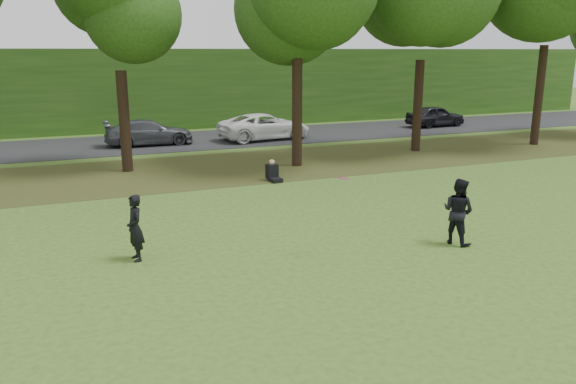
% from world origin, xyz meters
% --- Properties ---
extents(ground, '(120.00, 120.00, 0.00)m').
position_xyz_m(ground, '(0.00, 0.00, 0.00)').
color(ground, '#315119').
rests_on(ground, ground).
extents(leaf_litter, '(60.00, 7.00, 0.01)m').
position_xyz_m(leaf_litter, '(0.00, 13.00, 0.01)').
color(leaf_litter, '#3F3616').
rests_on(leaf_litter, ground).
extents(street, '(70.00, 7.00, 0.02)m').
position_xyz_m(street, '(0.00, 21.00, 0.01)').
color(street, black).
rests_on(street, ground).
extents(far_hedge, '(70.00, 3.00, 5.00)m').
position_xyz_m(far_hedge, '(0.00, 27.00, 2.50)').
color(far_hedge, '#1F4614').
rests_on(far_hedge, ground).
extents(player_left, '(0.47, 0.64, 1.61)m').
position_xyz_m(player_left, '(-4.05, 3.27, 0.81)').
color(player_left, black).
rests_on(player_left, ground).
extents(player_right, '(0.91, 1.02, 1.73)m').
position_xyz_m(player_right, '(3.84, 1.34, 0.87)').
color(player_right, black).
rests_on(player_right, ground).
extents(parked_cars, '(41.92, 3.44, 1.45)m').
position_xyz_m(parked_cars, '(-0.85, 19.90, 0.71)').
color(parked_cars, black).
rests_on(parked_cars, street).
extents(frisbee, '(0.29, 0.29, 0.13)m').
position_xyz_m(frisbee, '(0.67, 1.72, 1.93)').
color(frisbee, '#FF15A7').
rests_on(frisbee, ground).
extents(seated_person, '(0.48, 0.77, 0.83)m').
position_xyz_m(seated_person, '(1.98, 9.92, 0.31)').
color(seated_person, black).
rests_on(seated_person, ground).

